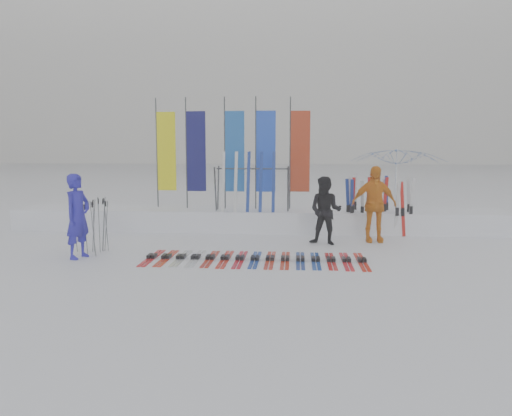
# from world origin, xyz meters

# --- Properties ---
(ground) EXTENTS (120.00, 120.00, 0.00)m
(ground) POSITION_xyz_m (0.00, 0.00, 0.00)
(ground) COLOR white
(ground) RESTS_ON ground
(snow_bank) EXTENTS (14.00, 1.60, 0.60)m
(snow_bank) POSITION_xyz_m (0.00, 4.60, 0.30)
(snow_bank) COLOR white
(snow_bank) RESTS_ON ground
(person_blue) EXTENTS (0.60, 0.76, 1.82)m
(person_blue) POSITION_xyz_m (-3.54, 0.59, 0.91)
(person_blue) COLOR #211DAC
(person_blue) RESTS_ON ground
(person_black) EXTENTS (0.97, 0.86, 1.67)m
(person_black) POSITION_xyz_m (1.83, 2.51, 0.83)
(person_black) COLOR black
(person_black) RESTS_ON ground
(person_yellow) EXTENTS (1.15, 0.55, 1.91)m
(person_yellow) POSITION_xyz_m (3.06, 3.00, 0.96)
(person_yellow) COLOR orange
(person_yellow) RESTS_ON ground
(tent_canopy) EXTENTS (3.06, 3.10, 2.43)m
(tent_canopy) POSITION_xyz_m (4.03, 5.15, 1.22)
(tent_canopy) COLOR white
(tent_canopy) RESTS_ON ground
(ski_row) EXTENTS (4.63, 1.68, 0.07)m
(ski_row) POSITION_xyz_m (0.26, 0.68, 0.03)
(ski_row) COLOR red
(ski_row) RESTS_ON ground
(pole_cluster) EXTENTS (0.76, 0.66, 1.26)m
(pole_cluster) POSITION_xyz_m (-3.44, 1.19, 0.60)
(pole_cluster) COLOR #595B60
(pole_cluster) RESTS_ON ground
(feather_flags) EXTENTS (4.52, 0.28, 3.20)m
(feather_flags) POSITION_xyz_m (-0.78, 4.74, 2.24)
(feather_flags) COLOR #383A3F
(feather_flags) RESTS_ON ground
(ski_rack) EXTENTS (2.04, 0.80, 1.23)m
(ski_rack) POSITION_xyz_m (-0.12, 4.20, 1.38)
(ski_rack) COLOR #383A3F
(ski_rack) RESTS_ON ground
(upright_skis) EXTENTS (1.75, 1.03, 1.63)m
(upright_skis) POSITION_xyz_m (3.30, 4.24, 0.77)
(upright_skis) COLOR red
(upright_skis) RESTS_ON ground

